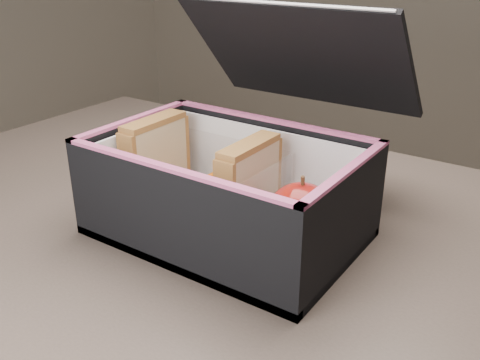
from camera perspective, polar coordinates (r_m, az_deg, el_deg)
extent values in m
cube|color=brown|center=(0.55, 2.10, -10.87)|extent=(1.20, 0.80, 0.03)
cube|color=#382D26|center=(1.28, -10.77, -9.18)|extent=(0.05, 0.05, 0.72)
cube|color=black|center=(0.67, 6.45, 12.99)|extent=(0.28, 0.13, 0.14)
cube|color=tan|center=(0.65, -9.41, 2.21)|extent=(0.01, 0.09, 0.09)
cube|color=#CA6B77|center=(0.65, -8.91, 1.78)|extent=(0.01, 0.08, 0.09)
cube|color=tan|center=(0.64, -8.44, 1.94)|extent=(0.01, 0.09, 0.09)
cube|color=brown|center=(0.63, -9.21, 6.18)|extent=(0.02, 0.09, 0.01)
cube|color=tan|center=(0.57, 0.36, -0.63)|extent=(0.01, 0.08, 0.09)
cube|color=#CA6B77|center=(0.57, 0.97, -1.13)|extent=(0.01, 0.08, 0.08)
cube|color=tan|center=(0.57, 1.58, -0.98)|extent=(0.01, 0.08, 0.09)
cube|color=brown|center=(0.55, 1.00, 3.69)|extent=(0.02, 0.09, 0.01)
cylinder|color=#D54B00|center=(0.65, -3.29, -1.49)|extent=(0.02, 0.08, 0.01)
cylinder|color=#D54B00|center=(0.64, -3.51, -0.54)|extent=(0.02, 0.08, 0.01)
cylinder|color=#D54B00|center=(0.59, -5.77, -1.77)|extent=(0.01, 0.08, 0.01)
cylinder|color=#D54B00|center=(0.61, -5.17, -3.12)|extent=(0.02, 0.08, 0.01)
cylinder|color=#D54B00|center=(0.60, -4.50, -2.73)|extent=(0.02, 0.08, 0.01)
cylinder|color=#D54B00|center=(0.62, -4.60, -0.47)|extent=(0.02, 0.08, 0.01)
cylinder|color=#D54B00|center=(0.60, -5.54, -3.94)|extent=(0.01, 0.08, 0.01)
cylinder|color=#D54B00|center=(0.63, -5.51, -1.39)|extent=(0.02, 0.08, 0.01)
cylinder|color=#D54B00|center=(0.60, -3.96, -1.36)|extent=(0.02, 0.08, 0.01)
cylinder|color=#D54B00|center=(0.64, -3.21, -1.90)|extent=(0.02, 0.08, 0.01)
cube|color=white|center=(0.56, 5.95, -6.70)|extent=(0.09, 0.09, 0.01)
ellipsoid|color=maroon|center=(0.54, 6.53, -3.63)|extent=(0.09, 0.09, 0.06)
cylinder|color=#49301A|center=(0.52, 6.71, -0.13)|extent=(0.01, 0.01, 0.01)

